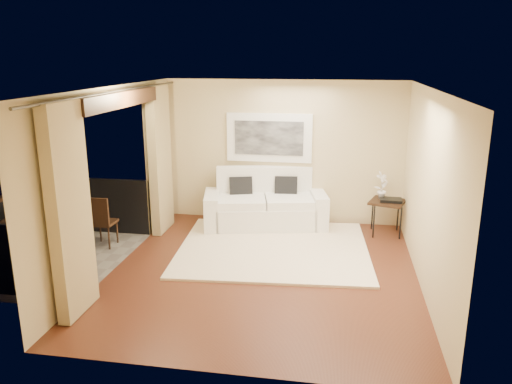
% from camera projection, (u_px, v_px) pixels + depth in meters
% --- Properties ---
extents(floor, '(5.00, 5.00, 0.00)m').
position_uv_depth(floor, '(263.00, 272.00, 7.45)').
color(floor, '#592B1A').
rests_on(floor, ground).
extents(room_shell, '(5.00, 6.40, 5.00)m').
position_uv_depth(room_shell, '(117.00, 99.00, 7.12)').
color(room_shell, white).
rests_on(room_shell, ground).
extents(balcony, '(1.81, 2.60, 1.17)m').
position_uv_depth(balcony, '(58.00, 247.00, 7.93)').
color(balcony, '#605B56').
rests_on(balcony, ground).
extents(curtains, '(0.16, 4.80, 2.64)m').
position_uv_depth(curtains, '(124.00, 180.00, 7.43)').
color(curtains, tan).
rests_on(curtains, ground).
extents(artwork, '(1.62, 0.07, 0.92)m').
position_uv_depth(artwork, '(269.00, 138.00, 9.41)').
color(artwork, white).
rests_on(artwork, room_shell).
extents(rug, '(3.29, 2.92, 0.04)m').
position_uv_depth(rug, '(273.00, 248.00, 8.32)').
color(rug, '#FFEDCD').
rests_on(rug, floor).
extents(sofa, '(2.39, 1.41, 1.08)m').
position_uv_depth(sofa, '(265.00, 206.00, 9.39)').
color(sofa, white).
rests_on(sofa, floor).
extents(side_table, '(0.72, 0.72, 0.62)m').
position_uv_depth(side_table, '(387.00, 204.00, 8.89)').
color(side_table, black).
rests_on(side_table, floor).
extents(tray, '(0.39, 0.30, 0.05)m').
position_uv_depth(tray, '(391.00, 200.00, 8.83)').
color(tray, black).
rests_on(tray, side_table).
extents(orchid, '(0.31, 0.32, 0.50)m').
position_uv_depth(orchid, '(382.00, 185.00, 8.92)').
color(orchid, white).
rests_on(orchid, side_table).
extents(bistro_table, '(0.76, 0.76, 0.71)m').
position_uv_depth(bistro_table, '(24.00, 224.00, 7.64)').
color(bistro_table, black).
rests_on(bistro_table, balcony).
extents(balcony_chair_far, '(0.38, 0.39, 0.89)m').
position_uv_depth(balcony_chair_far, '(101.00, 218.00, 8.28)').
color(balcony_chair_far, black).
rests_on(balcony_chair_far, balcony).
extents(balcony_chair_near, '(0.52, 0.52, 0.97)m').
position_uv_depth(balcony_chair_near, '(32.00, 246.00, 6.94)').
color(balcony_chair_near, black).
rests_on(balcony_chair_near, balcony).
extents(ice_bucket, '(0.18, 0.18, 0.20)m').
position_uv_depth(ice_bucket, '(19.00, 211.00, 7.69)').
color(ice_bucket, white).
rests_on(ice_bucket, bistro_table).
extents(candle, '(0.06, 0.06, 0.07)m').
position_uv_depth(candle, '(31.00, 213.00, 7.79)').
color(candle, red).
rests_on(candle, bistro_table).
extents(vase, '(0.04, 0.04, 0.18)m').
position_uv_depth(vase, '(17.00, 216.00, 7.45)').
color(vase, silver).
rests_on(vase, bistro_table).
extents(glass_a, '(0.06, 0.06, 0.12)m').
position_uv_depth(glass_a, '(26.00, 218.00, 7.48)').
color(glass_a, silver).
rests_on(glass_a, bistro_table).
extents(glass_b, '(0.06, 0.06, 0.12)m').
position_uv_depth(glass_b, '(35.00, 215.00, 7.61)').
color(glass_b, silver).
rests_on(glass_b, bistro_table).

